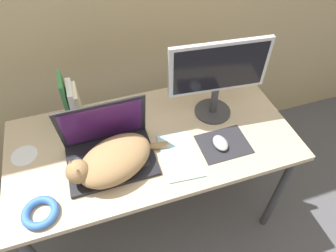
{
  "coord_description": "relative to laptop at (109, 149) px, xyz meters",
  "views": [
    {
      "loc": [
        -0.22,
        -0.58,
        1.86
      ],
      "look_at": [
        0.07,
        0.31,
        0.85
      ],
      "focal_mm": 32.0,
      "sensor_mm": 36.0,
      "label": 1
    }
  ],
  "objects": [
    {
      "name": "mousepad",
      "position": [
        0.53,
        -0.1,
        -0.05
      ],
      "size": [
        0.24,
        0.19,
        0.0
      ],
      "color": "#232328",
      "rests_on": "desk"
    },
    {
      "name": "cd_disc",
      "position": [
        -0.38,
        0.13,
        -0.05
      ],
      "size": [
        0.12,
        0.12,
        0.0
      ],
      "color": "silver",
      "rests_on": "desk"
    },
    {
      "name": "computer_mouse",
      "position": [
        0.51,
        -0.1,
        -0.04
      ],
      "size": [
        0.07,
        0.1,
        0.03
      ],
      "color": "#99999E",
      "rests_on": "mousepad"
    },
    {
      "name": "laptop",
      "position": [
        0.0,
        0.0,
        0.0
      ],
      "size": [
        0.39,
        0.28,
        0.29
      ],
      "color": "black",
      "rests_on": "desk"
    },
    {
      "name": "external_monitor",
      "position": [
        0.57,
        0.12,
        0.19
      ],
      "size": [
        0.48,
        0.19,
        0.42
      ],
      "color": "#333338",
      "rests_on": "desk"
    },
    {
      "name": "notepad",
      "position": [
        0.31,
        -0.1,
        -0.05
      ],
      "size": [
        0.19,
        0.28,
        0.01
      ],
      "color": "#99C6E0",
      "rests_on": "desk"
    },
    {
      "name": "desk",
      "position": [
        0.21,
        0.05,
        -0.13
      ],
      "size": [
        1.38,
        0.68,
        0.75
      ],
      "color": "tan",
      "rests_on": "ground_plane"
    },
    {
      "name": "cat",
      "position": [
        0.0,
        -0.08,
        0.01
      ],
      "size": [
        0.46,
        0.35,
        0.15
      ],
      "color": "#99754C",
      "rests_on": "desk"
    },
    {
      "name": "book_row",
      "position": [
        -0.12,
        0.3,
        0.05
      ],
      "size": [
        0.08,
        0.15,
        0.26
      ],
      "color": "#387A42",
      "rests_on": "desk"
    },
    {
      "name": "cable_coil",
      "position": [
        -0.32,
        -0.2,
        -0.04
      ],
      "size": [
        0.15,
        0.15,
        0.03
      ],
      "color": "blue",
      "rests_on": "desk"
    }
  ]
}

